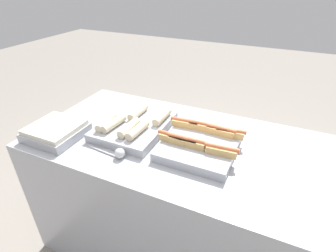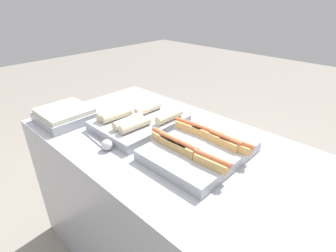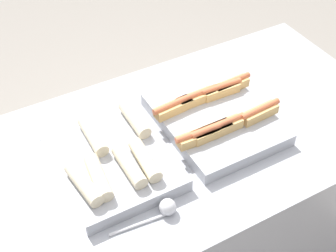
# 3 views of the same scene
# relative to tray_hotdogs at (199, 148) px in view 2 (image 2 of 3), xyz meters

# --- Properties ---
(counter) EXTENTS (1.63, 0.85, 0.86)m
(counter) POSITION_rel_tray_hotdogs_xyz_m (-0.14, 0.00, -0.47)
(counter) COLOR #A8AAB2
(counter) RESTS_ON ground_plane
(tray_hotdogs) EXTENTS (0.42, 0.46, 0.10)m
(tray_hotdogs) POSITION_rel_tray_hotdogs_xyz_m (0.00, 0.00, 0.00)
(tray_hotdogs) COLOR #A8AAB2
(tray_hotdogs) RESTS_ON counter
(tray_wraps) EXTENTS (0.36, 0.45, 0.10)m
(tray_wraps) POSITION_rel_tray_hotdogs_xyz_m (-0.41, -0.01, -0.00)
(tray_wraps) COLOR #A8AAB2
(tray_wraps) RESTS_ON counter
(tray_side_front) EXTENTS (0.28, 0.28, 0.07)m
(tray_side_front) POSITION_rel_tray_hotdogs_xyz_m (-0.77, -0.24, -0.00)
(tray_side_front) COLOR #A8AAB2
(tray_side_front) RESTS_ON counter
(serving_spoon_near) EXTENTS (0.22, 0.05, 0.05)m
(serving_spoon_near) POSITION_rel_tray_hotdogs_xyz_m (-0.35, -0.26, -0.01)
(serving_spoon_near) COLOR silver
(serving_spoon_near) RESTS_ON counter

